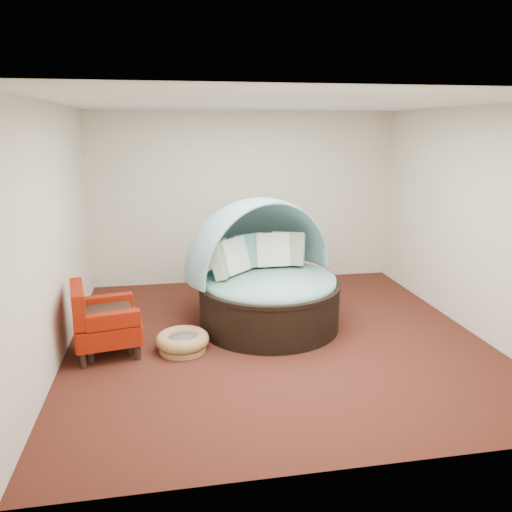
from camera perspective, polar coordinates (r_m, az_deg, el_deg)
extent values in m
plane|color=#491F14|center=(6.29, 2.31, -9.33)|extent=(5.00, 5.00, 0.00)
plane|color=beige|center=(8.29, -1.29, 6.59)|extent=(5.00, 0.00, 5.00)
plane|color=beige|center=(3.54, 11.21, -4.49)|extent=(5.00, 0.00, 5.00)
plane|color=beige|center=(5.87, -22.17, 2.22)|extent=(0.00, 5.00, 5.00)
plane|color=beige|center=(6.85, 23.38, 3.73)|extent=(0.00, 5.00, 5.00)
plane|color=white|center=(5.76, 2.61, 17.08)|extent=(5.00, 5.00, 0.00)
cylinder|color=black|center=(6.54, 1.51, -5.75)|extent=(2.36, 2.36, 0.55)
cylinder|color=black|center=(6.44, 1.53, -3.28)|extent=(2.39, 2.39, 0.05)
cylinder|color=#7FB8B1|center=(6.43, 1.53, -2.94)|extent=(2.23, 2.23, 0.12)
cube|color=#346643|center=(6.35, -4.00, -0.37)|extent=(0.42, 0.53, 0.48)
cube|color=silver|center=(6.50, -2.60, 0.00)|extent=(0.51, 0.51, 0.48)
cube|color=#5A9D98|center=(6.75, -0.84, 0.57)|extent=(0.53, 0.42, 0.48)
cube|color=silver|center=(6.82, 1.88, 0.70)|extent=(0.46, 0.26, 0.48)
cube|color=#346643|center=(6.89, 3.64, 0.83)|extent=(0.53, 0.42, 0.48)
cylinder|color=olive|center=(6.00, -8.37, -10.34)|extent=(0.56, 0.56, 0.06)
torus|color=olive|center=(5.96, -8.40, -9.42)|extent=(0.63, 0.63, 0.16)
cylinder|color=#5F5B5F|center=(5.97, -8.40, -9.60)|extent=(0.37, 0.37, 0.10)
cylinder|color=black|center=(5.83, -19.12, -11.23)|extent=(0.08, 0.08, 0.17)
cylinder|color=black|center=(6.36, -19.34, -9.04)|extent=(0.08, 0.08, 0.17)
cylinder|color=black|center=(5.86, -13.35, -10.65)|extent=(0.08, 0.08, 0.17)
cylinder|color=black|center=(6.39, -14.09, -8.53)|extent=(0.08, 0.08, 0.17)
cube|color=maroon|center=(6.02, -16.62, -7.98)|extent=(0.85, 0.85, 0.25)
cube|color=maroon|center=(5.89, -19.68, -5.19)|extent=(0.27, 0.74, 0.43)
cube|color=maroon|center=(5.66, -16.02, -7.08)|extent=(0.59, 0.22, 0.17)
cube|color=maroon|center=(6.24, -16.56, -5.08)|extent=(0.59, 0.22, 0.17)
cube|color=black|center=(6.00, -16.70, -5.94)|extent=(0.65, 0.65, 0.04)
cube|color=black|center=(6.14, -16.45, -9.22)|extent=(0.58, 0.58, 0.03)
cube|color=black|center=(5.88, -18.45, -9.28)|extent=(0.07, 0.07, 0.48)
cube|color=black|center=(6.29, -18.75, -7.74)|extent=(0.07, 0.07, 0.48)
cube|color=black|center=(5.91, -14.15, -8.82)|extent=(0.07, 0.07, 0.48)
cube|color=black|center=(6.32, -14.74, -7.32)|extent=(0.07, 0.07, 0.48)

